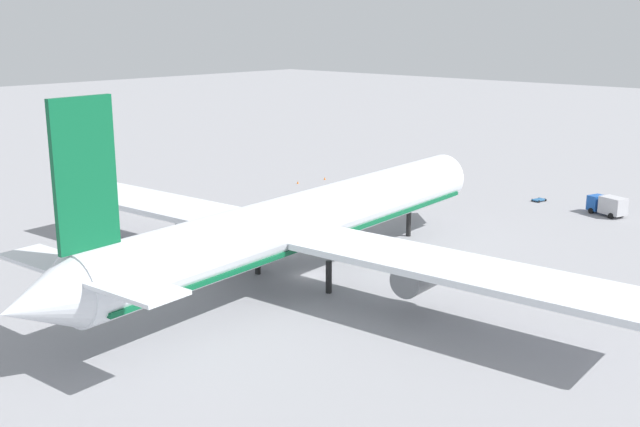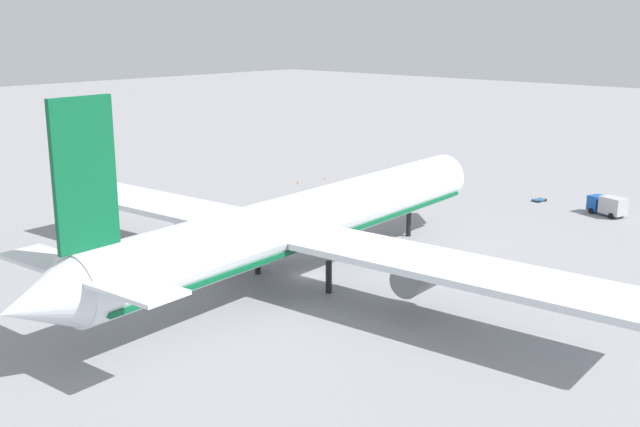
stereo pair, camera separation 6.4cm
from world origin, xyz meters
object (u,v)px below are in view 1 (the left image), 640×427
object	(u,v)px
traffic_cone_2	(325,178)
service_truck_4	(608,205)
baggage_cart_0	(539,200)
traffic_cone_1	(298,182)
airliner	(302,223)

from	to	relation	value
traffic_cone_2	service_truck_4	bearing A→B (deg)	-79.96
baggage_cart_0	traffic_cone_1	distance (m)	43.57
airliner	service_truck_4	world-z (taller)	airliner
traffic_cone_1	traffic_cone_2	size ratio (longest dim) A/B	1.00
baggage_cart_0	traffic_cone_2	size ratio (longest dim) A/B	5.37
traffic_cone_1	traffic_cone_2	bearing A→B (deg)	-10.68
service_truck_4	baggage_cart_0	world-z (taller)	service_truck_4
airliner	baggage_cart_0	size ratio (longest dim) A/B	27.16
airliner	traffic_cone_2	bearing A→B (deg)	39.56
baggage_cart_0	traffic_cone_2	world-z (taller)	traffic_cone_2
baggage_cart_0	traffic_cone_1	xyz separation A→B (m)	(-17.16, 40.05, 0.01)
airliner	service_truck_4	bearing A→B (deg)	-14.54
service_truck_4	traffic_cone_2	xyz separation A→B (m)	(-9.08, 51.30, -1.41)
airliner	baggage_cart_0	world-z (taller)	airliner
baggage_cart_0	traffic_cone_2	bearing A→B (deg)	105.73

